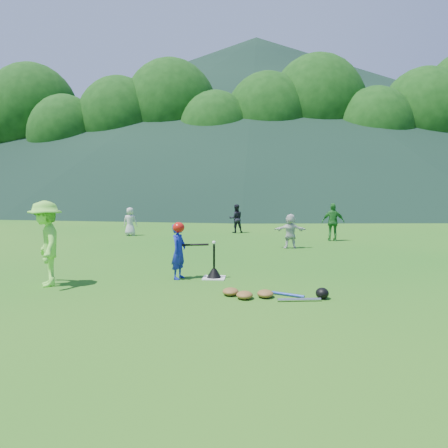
{
  "coord_description": "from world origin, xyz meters",
  "views": [
    {
      "loc": [
        0.92,
        -8.76,
        1.89
      ],
      "look_at": [
        0.0,
        2.5,
        0.9
      ],
      "focal_mm": 35.0,
      "sensor_mm": 36.0,
      "label": 1
    }
  ],
  "objects_px": {
    "fielder_c": "(333,222)",
    "fielder_a": "(130,222)",
    "fielder_b": "(236,219)",
    "batter_child": "(179,251)",
    "adult_coach": "(46,244)",
    "equipment_pile": "(265,294)",
    "fielder_d": "(290,231)",
    "batting_tee": "(214,272)",
    "home_plate": "(214,278)"
  },
  "relations": [
    {
      "from": "equipment_pile",
      "to": "fielder_c",
      "type": "bearing_deg",
      "value": 72.98
    },
    {
      "from": "fielder_a",
      "to": "fielder_b",
      "type": "relative_size",
      "value": 0.94
    },
    {
      "from": "fielder_a",
      "to": "fielder_c",
      "type": "height_order",
      "value": "fielder_c"
    },
    {
      "from": "adult_coach",
      "to": "batting_tee",
      "type": "bearing_deg",
      "value": 76.63
    },
    {
      "from": "fielder_a",
      "to": "batting_tee",
      "type": "distance_m",
      "value": 8.42
    },
    {
      "from": "home_plate",
      "to": "equipment_pile",
      "type": "height_order",
      "value": "equipment_pile"
    },
    {
      "from": "fielder_a",
      "to": "fielder_b",
      "type": "xyz_separation_m",
      "value": [
        3.96,
        1.34,
        0.03
      ]
    },
    {
      "from": "fielder_c",
      "to": "batting_tee",
      "type": "height_order",
      "value": "fielder_c"
    },
    {
      "from": "fielder_b",
      "to": "batting_tee",
      "type": "distance_m",
      "value": 8.76
    },
    {
      "from": "batter_child",
      "to": "fielder_b",
      "type": "bearing_deg",
      "value": 10.63
    },
    {
      "from": "adult_coach",
      "to": "batting_tee",
      "type": "distance_m",
      "value": 3.29
    },
    {
      "from": "fielder_c",
      "to": "fielder_a",
      "type": "bearing_deg",
      "value": -5.52
    },
    {
      "from": "batter_child",
      "to": "adult_coach",
      "type": "xyz_separation_m",
      "value": [
        -2.38,
        -0.83,
        0.24
      ]
    },
    {
      "from": "home_plate",
      "to": "fielder_a",
      "type": "bearing_deg",
      "value": 118.27
    },
    {
      "from": "batter_child",
      "to": "fielder_c",
      "type": "distance_m",
      "value": 7.73
    },
    {
      "from": "fielder_c",
      "to": "batting_tee",
      "type": "bearing_deg",
      "value": 63.8
    },
    {
      "from": "home_plate",
      "to": "batter_child",
      "type": "xyz_separation_m",
      "value": [
        -0.71,
        -0.1,
        0.56
      ]
    },
    {
      "from": "fielder_d",
      "to": "batting_tee",
      "type": "bearing_deg",
      "value": 65.47
    },
    {
      "from": "adult_coach",
      "to": "equipment_pile",
      "type": "distance_m",
      "value": 4.22
    },
    {
      "from": "adult_coach",
      "to": "fielder_c",
      "type": "height_order",
      "value": "adult_coach"
    },
    {
      "from": "fielder_b",
      "to": "fielder_d",
      "type": "bearing_deg",
      "value": 98.32
    },
    {
      "from": "home_plate",
      "to": "fielder_a",
      "type": "distance_m",
      "value": 8.43
    },
    {
      "from": "batting_tee",
      "to": "equipment_pile",
      "type": "distance_m",
      "value": 1.79
    },
    {
      "from": "fielder_d",
      "to": "equipment_pile",
      "type": "distance_m",
      "value": 6.04
    },
    {
      "from": "fielder_a",
      "to": "fielder_d",
      "type": "height_order",
      "value": "fielder_a"
    },
    {
      "from": "fielder_d",
      "to": "home_plate",
      "type": "bearing_deg",
      "value": 65.47
    },
    {
      "from": "home_plate",
      "to": "batting_tee",
      "type": "height_order",
      "value": "batting_tee"
    },
    {
      "from": "home_plate",
      "to": "adult_coach",
      "type": "xyz_separation_m",
      "value": [
        -3.09,
        -0.92,
        0.8
      ]
    },
    {
      "from": "fielder_b",
      "to": "fielder_c",
      "type": "bearing_deg",
      "value": 130.62
    },
    {
      "from": "home_plate",
      "to": "fielder_a",
      "type": "height_order",
      "value": "fielder_a"
    },
    {
      "from": "fielder_b",
      "to": "equipment_pile",
      "type": "relative_size",
      "value": 0.64
    },
    {
      "from": "fielder_a",
      "to": "fielder_c",
      "type": "distance_m",
      "value": 7.49
    },
    {
      "from": "adult_coach",
      "to": "fielder_d",
      "type": "distance_m",
      "value": 7.34
    },
    {
      "from": "batter_child",
      "to": "equipment_pile",
      "type": "relative_size",
      "value": 0.63
    },
    {
      "from": "batter_child",
      "to": "fielder_a",
      "type": "xyz_separation_m",
      "value": [
        -3.27,
        7.5,
        -0.03
      ]
    },
    {
      "from": "home_plate",
      "to": "fielder_b",
      "type": "bearing_deg",
      "value": 90.17
    },
    {
      "from": "fielder_a",
      "to": "batting_tee",
      "type": "height_order",
      "value": "fielder_a"
    },
    {
      "from": "fielder_a",
      "to": "fielder_d",
      "type": "relative_size",
      "value": 1.03
    },
    {
      "from": "adult_coach",
      "to": "equipment_pile",
      "type": "bearing_deg",
      "value": 52.49
    },
    {
      "from": "home_plate",
      "to": "equipment_pile",
      "type": "distance_m",
      "value": 1.79
    },
    {
      "from": "fielder_a",
      "to": "home_plate",
      "type": "bearing_deg",
      "value": 117.99
    },
    {
      "from": "adult_coach",
      "to": "fielder_d",
      "type": "relative_size",
      "value": 1.54
    },
    {
      "from": "fielder_b",
      "to": "batting_tee",
      "type": "height_order",
      "value": "fielder_b"
    },
    {
      "from": "fielder_a",
      "to": "batting_tee",
      "type": "relative_size",
      "value": 1.58
    },
    {
      "from": "fielder_b",
      "to": "fielder_d",
      "type": "distance_m",
      "value": 4.65
    },
    {
      "from": "batter_child",
      "to": "fielder_b",
      "type": "distance_m",
      "value": 8.87
    },
    {
      "from": "adult_coach",
      "to": "equipment_pile",
      "type": "height_order",
      "value": "adult_coach"
    },
    {
      "from": "fielder_a",
      "to": "fielder_d",
      "type": "distance_m",
      "value": 6.52
    },
    {
      "from": "home_plate",
      "to": "batting_tee",
      "type": "distance_m",
      "value": 0.12
    },
    {
      "from": "fielder_a",
      "to": "batter_child",
      "type": "bearing_deg",
      "value": 113.28
    }
  ]
}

